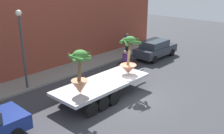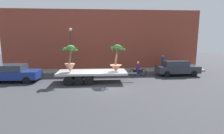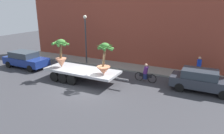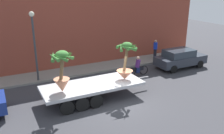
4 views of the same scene
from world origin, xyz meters
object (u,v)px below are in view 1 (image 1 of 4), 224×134
at_px(flatbed_trailer, 99,87).
at_px(pedestrian_near_gate, 127,42).
at_px(potted_palm_rear, 80,73).
at_px(cyclist, 125,61).
at_px(street_lamp, 22,40).
at_px(potted_palm_middle, 129,57).
at_px(parked_car, 155,49).

bearing_deg(flatbed_trailer, pedestrian_near_gate, 30.14).
distance_m(flatbed_trailer, potted_palm_rear, 2.11).
bearing_deg(cyclist, street_lamp, 163.40).
distance_m(flatbed_trailer, cyclist, 5.34).
distance_m(cyclist, street_lamp, 7.79).
xyz_separation_m(potted_palm_rear, potted_palm_middle, (4.02, 0.01, -0.10)).
xyz_separation_m(potted_palm_middle, street_lamp, (-4.59, 4.48, 1.20)).
xyz_separation_m(flatbed_trailer, parked_car, (9.01, 2.14, 0.06)).
relative_size(potted_palm_middle, pedestrian_near_gate, 1.39).
relative_size(flatbed_trailer, street_lamp, 1.46).
bearing_deg(potted_palm_rear, potted_palm_middle, 0.15).
bearing_deg(cyclist, parked_car, -0.46).
height_order(potted_palm_rear, cyclist, potted_palm_rear).
height_order(potted_palm_middle, cyclist, potted_palm_middle).
xyz_separation_m(cyclist, street_lamp, (-7.05, 2.10, 2.56)).
xyz_separation_m(flatbed_trailer, pedestrian_near_gate, (8.57, 4.97, 0.27)).
height_order(flatbed_trailer, street_lamp, street_lamp).
bearing_deg(potted_palm_rear, parked_car, 12.53).
distance_m(potted_palm_rear, potted_palm_middle, 4.02).
xyz_separation_m(flatbed_trailer, potted_palm_rear, (-1.60, -0.22, 1.36)).
bearing_deg(flatbed_trailer, cyclist, 24.03).
xyz_separation_m(flatbed_trailer, cyclist, (4.88, 2.18, -0.10)).
distance_m(parked_car, street_lamp, 11.64).
height_order(potted_palm_rear, pedestrian_near_gate, potted_palm_rear).
relative_size(cyclist, pedestrian_near_gate, 1.08).
xyz_separation_m(cyclist, parked_car, (4.13, -0.03, 0.16)).
distance_m(potted_palm_middle, cyclist, 3.68).
height_order(cyclist, street_lamp, street_lamp).
bearing_deg(potted_palm_middle, pedestrian_near_gate, 40.10).
bearing_deg(street_lamp, potted_palm_rear, -82.73).
xyz_separation_m(potted_palm_rear, cyclist, (6.48, 2.39, -1.46)).
height_order(potted_palm_rear, parked_car, potted_palm_rear).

